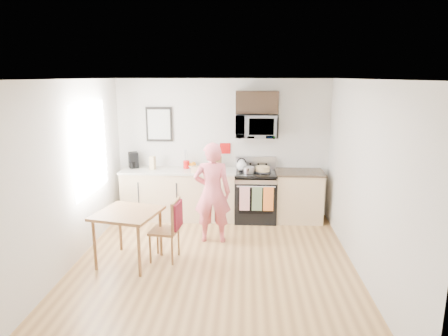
# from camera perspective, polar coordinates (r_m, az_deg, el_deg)

# --- Properties ---
(floor) EXTENTS (4.60, 4.60, 0.00)m
(floor) POSITION_cam_1_polar(r_m,az_deg,el_deg) (5.81, -1.55, -13.99)
(floor) COLOR olive
(floor) RESTS_ON ground
(back_wall) EXTENTS (4.00, 0.04, 2.60)m
(back_wall) POSITION_cam_1_polar(r_m,az_deg,el_deg) (7.60, -0.20, 2.84)
(back_wall) COLOR beige
(back_wall) RESTS_ON floor
(front_wall) EXTENTS (4.00, 0.04, 2.60)m
(front_wall) POSITION_cam_1_polar(r_m,az_deg,el_deg) (3.19, -5.12, -11.83)
(front_wall) COLOR beige
(front_wall) RESTS_ON floor
(left_wall) EXTENTS (0.04, 4.60, 2.60)m
(left_wall) POSITION_cam_1_polar(r_m,az_deg,el_deg) (5.87, -21.50, -1.11)
(left_wall) COLOR beige
(left_wall) RESTS_ON floor
(right_wall) EXTENTS (0.04, 4.60, 2.60)m
(right_wall) POSITION_cam_1_polar(r_m,az_deg,el_deg) (5.56, 19.39, -1.68)
(right_wall) COLOR beige
(right_wall) RESTS_ON floor
(ceiling) EXTENTS (4.00, 4.60, 0.04)m
(ceiling) POSITION_cam_1_polar(r_m,az_deg,el_deg) (5.18, -1.73, 12.57)
(ceiling) COLOR silver
(ceiling) RESTS_ON back_wall
(window) EXTENTS (0.06, 1.40, 1.50)m
(window) POSITION_cam_1_polar(r_m,az_deg,el_deg) (6.52, -18.52, 2.71)
(window) COLOR silver
(window) RESTS_ON left_wall
(cabinet_left) EXTENTS (2.10, 0.60, 0.90)m
(cabinet_left) POSITION_cam_1_polar(r_m,az_deg,el_deg) (7.59, -6.38, -3.84)
(cabinet_left) COLOR beige
(cabinet_left) RESTS_ON floor
(countertop_left) EXTENTS (2.14, 0.64, 0.04)m
(countertop_left) POSITION_cam_1_polar(r_m,az_deg,el_deg) (7.47, -6.47, -0.39)
(countertop_left) COLOR beige
(countertop_left) RESTS_ON cabinet_left
(cabinet_right) EXTENTS (0.84, 0.60, 0.90)m
(cabinet_right) POSITION_cam_1_polar(r_m,az_deg,el_deg) (7.56, 10.59, -4.07)
(cabinet_right) COLOR beige
(cabinet_right) RESTS_ON floor
(countertop_right) EXTENTS (0.88, 0.64, 0.04)m
(countertop_right) POSITION_cam_1_polar(r_m,az_deg,el_deg) (7.43, 10.74, -0.60)
(countertop_right) COLOR black
(countertop_right) RESTS_ON cabinet_right
(range) EXTENTS (0.76, 0.70, 1.16)m
(range) POSITION_cam_1_polar(r_m,az_deg,el_deg) (7.47, 4.50, -4.18)
(range) COLOR black
(range) RESTS_ON floor
(microwave) EXTENTS (0.76, 0.51, 0.42)m
(microwave) POSITION_cam_1_polar(r_m,az_deg,el_deg) (7.30, 4.67, 6.04)
(microwave) COLOR #A7A7AC
(microwave) RESTS_ON back_wall
(upper_cabinet) EXTENTS (0.76, 0.35, 0.40)m
(upper_cabinet) POSITION_cam_1_polar(r_m,az_deg,el_deg) (7.31, 4.72, 9.35)
(upper_cabinet) COLOR black
(upper_cabinet) RESTS_ON back_wall
(wall_art) EXTENTS (0.50, 0.04, 0.65)m
(wall_art) POSITION_cam_1_polar(r_m,az_deg,el_deg) (7.67, -9.25, 6.17)
(wall_art) COLOR black
(wall_art) RESTS_ON back_wall
(wall_trivet) EXTENTS (0.20, 0.02, 0.20)m
(wall_trivet) POSITION_cam_1_polar(r_m,az_deg,el_deg) (7.58, 0.17, 2.82)
(wall_trivet) COLOR #B70F0F
(wall_trivet) RESTS_ON back_wall
(person) EXTENTS (0.61, 0.41, 1.64)m
(person) POSITION_cam_1_polar(r_m,az_deg,el_deg) (6.39, -1.68, -3.54)
(person) COLOR #D73B51
(person) RESTS_ON floor
(dining_table) EXTENTS (0.86, 0.86, 0.77)m
(dining_table) POSITION_cam_1_polar(r_m,az_deg,el_deg) (5.85, -13.59, -6.92)
(dining_table) COLOR brown
(dining_table) RESTS_ON floor
(chair) EXTENTS (0.47, 0.43, 0.92)m
(chair) POSITION_cam_1_polar(r_m,az_deg,el_deg) (5.84, -7.36, -7.63)
(chair) COLOR brown
(chair) RESTS_ON floor
(knife_block) EXTENTS (0.18, 0.19, 0.24)m
(knife_block) POSITION_cam_1_polar(r_m,az_deg,el_deg) (7.50, -1.00, 0.84)
(knife_block) COLOR brown
(knife_block) RESTS_ON countertop_left
(utensil_crock) EXTENTS (0.12, 0.12, 0.36)m
(utensil_crock) POSITION_cam_1_polar(r_m,az_deg,el_deg) (7.53, -5.40, 1.01)
(utensil_crock) COLOR #B70F0F
(utensil_crock) RESTS_ON countertop_left
(fruit_bowl) EXTENTS (0.29, 0.29, 0.11)m
(fruit_bowl) POSITION_cam_1_polar(r_m,az_deg,el_deg) (7.60, -4.64, 0.38)
(fruit_bowl) COLOR white
(fruit_bowl) RESTS_ON countertop_left
(milk_carton) EXTENTS (0.12, 0.12, 0.25)m
(milk_carton) POSITION_cam_1_polar(r_m,az_deg,el_deg) (7.55, -10.17, 0.74)
(milk_carton) COLOR #D3B57E
(milk_carton) RESTS_ON countertop_left
(coffee_maker) EXTENTS (0.23, 0.27, 0.29)m
(coffee_maker) POSITION_cam_1_polar(r_m,az_deg,el_deg) (7.75, -12.83, 1.05)
(coffee_maker) COLOR black
(coffee_maker) RESTS_ON countertop_left
(bread_bag) EXTENTS (0.31, 0.19, 0.11)m
(bread_bag) POSITION_cam_1_polar(r_m,az_deg,el_deg) (7.21, -3.47, -0.22)
(bread_bag) COLOR tan
(bread_bag) RESTS_ON countertop_left
(cake) EXTENTS (0.31, 0.31, 0.10)m
(cake) POSITION_cam_1_polar(r_m,az_deg,el_deg) (7.32, 5.54, -0.21)
(cake) COLOR black
(cake) RESTS_ON range
(kettle) EXTENTS (0.19, 0.19, 0.24)m
(kettle) POSITION_cam_1_polar(r_m,az_deg,el_deg) (7.38, 2.51, 0.40)
(kettle) COLOR white
(kettle) RESTS_ON range
(pot) EXTENTS (0.22, 0.37, 0.11)m
(pot) POSITION_cam_1_polar(r_m,az_deg,el_deg) (7.23, 3.54, -0.29)
(pot) COLOR #A7A7AC
(pot) RESTS_ON range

